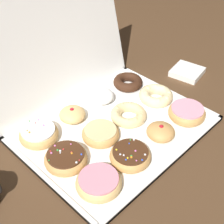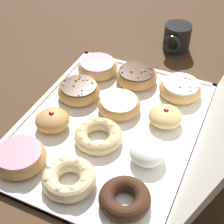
{
  "view_description": "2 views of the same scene",
  "coord_description": "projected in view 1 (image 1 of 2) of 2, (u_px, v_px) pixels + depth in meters",
  "views": [
    {
      "loc": [
        -0.55,
        -0.52,
        0.7
      ],
      "look_at": [
        0.02,
        0.03,
        0.05
      ],
      "focal_mm": 51.79,
      "sensor_mm": 36.0,
      "label": 1
    },
    {
      "loc": [
        0.57,
        0.27,
        0.62
      ],
      "look_at": [
        -0.01,
        0.0,
        0.04
      ],
      "focal_mm": 54.74,
      "sensor_mm": 36.0,
      "label": 2
    }
  ],
  "objects": [
    {
      "name": "jelly_filled_donut_9",
      "position": [
        72.0,
        114.0,
        1.04
      ],
      "size": [
        0.09,
        0.09,
        0.05
      ],
      "color": "#E5B770",
      "rests_on": "donut_box"
    },
    {
      "name": "sprinkle_donut_4",
      "position": [
        66.0,
        158.0,
        0.89
      ],
      "size": [
        0.12,
        0.12,
        0.04
      ],
      "color": "tan",
      "rests_on": "donut_box"
    },
    {
      "name": "glazed_ring_donut_5",
      "position": [
        100.0,
        133.0,
        0.97
      ],
      "size": [
        0.11,
        0.11,
        0.04
      ],
      "color": "tan",
      "rests_on": "donut_box"
    },
    {
      "name": "box_lid_open",
      "position": [
        56.0,
        46.0,
        1.05
      ],
      "size": [
        0.57,
        0.1,
        0.39
      ],
      "primitive_type": "cube",
      "rotation": [
        1.33,
        0.0,
        0.0
      ],
      "color": "white",
      "rests_on": "ground"
    },
    {
      "name": "pink_frosted_donut_3",
      "position": [
        187.0,
        112.0,
        1.05
      ],
      "size": [
        0.12,
        0.12,
        0.04
      ],
      "color": "tan",
      "rests_on": "donut_box"
    },
    {
      "name": "jelly_filled_donut_2",
      "position": [
        161.0,
        132.0,
        0.97
      ],
      "size": [
        0.09,
        0.09,
        0.05
      ],
      "color": "tan",
      "rests_on": "donut_box"
    },
    {
      "name": "sprinkle_donut_8",
      "position": [
        39.0,
        134.0,
        0.97
      ],
      "size": [
        0.12,
        0.12,
        0.04
      ],
      "color": "tan",
      "rests_on": "donut_box"
    },
    {
      "name": "pink_frosted_donut_0",
      "position": [
        99.0,
        183.0,
        0.83
      ],
      "size": [
        0.12,
        0.12,
        0.04
      ],
      "color": "#E5B770",
      "rests_on": "donut_box"
    },
    {
      "name": "powdered_filled_donut_10",
      "position": [
        102.0,
        96.0,
        1.11
      ],
      "size": [
        0.08,
        0.08,
        0.05
      ],
      "color": "white",
      "rests_on": "donut_box"
    },
    {
      "name": "ground_plane",
      "position": [
        115.0,
        130.0,
        1.03
      ],
      "size": [
        3.0,
        3.0,
        0.0
      ],
      "primitive_type": "plane",
      "color": "#4C331E"
    },
    {
      "name": "chocolate_cake_ring_donut_11",
      "position": [
        128.0,
        82.0,
        1.19
      ],
      "size": [
        0.11,
        0.11,
        0.03
      ],
      "color": "#381E11",
      "rests_on": "donut_box"
    },
    {
      "name": "cruller_donut_6",
      "position": [
        129.0,
        115.0,
        1.04
      ],
      "size": [
        0.12,
        0.12,
        0.03
      ],
      "color": "#EACC8C",
      "rests_on": "donut_box"
    },
    {
      "name": "napkin_stack",
      "position": [
        187.0,
        72.0,
        1.27
      ],
      "size": [
        0.13,
        0.13,
        0.02
      ],
      "primitive_type": "cube",
      "rotation": [
        0.0,
        0.0,
        0.18
      ],
      "color": "white",
      "rests_on": "ground"
    },
    {
      "name": "cruller_donut_7",
      "position": [
        157.0,
        96.0,
        1.12
      ],
      "size": [
        0.12,
        0.12,
        0.04
      ],
      "color": "beige",
      "rests_on": "donut_box"
    },
    {
      "name": "donut_box",
      "position": [
        115.0,
        129.0,
        1.02
      ],
      "size": [
        0.57,
        0.44,
        0.01
      ],
      "color": "white",
      "rests_on": "ground"
    },
    {
      "name": "sprinkle_donut_1",
      "position": [
        130.0,
        156.0,
        0.9
      ],
      "size": [
        0.12,
        0.12,
        0.04
      ],
      "color": "tan",
      "rests_on": "donut_box"
    }
  ]
}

